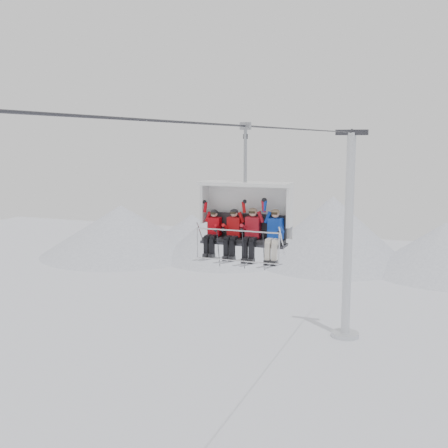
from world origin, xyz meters
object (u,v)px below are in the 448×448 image
(skier_center_left, at_px, (233,232))
(skier_far_right, at_px, (274,233))
(chairlift_carrier, at_px, (246,212))
(skier_far_left, at_px, (213,231))
(lift_tower_right, at_px, (348,251))
(skier_center_right, at_px, (252,232))

(skier_center_left, distance_m, skier_far_right, 1.27)
(chairlift_carrier, height_order, skier_far_left, chairlift_carrier)
(skier_center_left, xyz_separation_m, skier_far_right, (1.27, 0.01, 0.02))
(lift_tower_right, xyz_separation_m, skier_far_left, (-0.95, -20.47, 4.40))
(chairlift_carrier, height_order, skier_far_right, chairlift_carrier)
(skier_far_right, bearing_deg, skier_center_left, -179.71)
(lift_tower_right, bearing_deg, chairlift_carrier, -90.00)
(skier_far_left, xyz_separation_m, skier_center_right, (1.23, 0.01, 0.05))
(lift_tower_right, relative_size, skier_far_right, 7.99)
(skier_center_left, bearing_deg, lift_tower_right, 89.14)
(skier_center_right, bearing_deg, skier_far_right, -0.01)
(skier_far_right, bearing_deg, skier_center_right, 179.99)
(skier_center_left, bearing_deg, skier_far_left, -179.38)
(lift_tower_right, xyz_separation_m, skier_far_right, (0.97, -20.46, 4.45))
(chairlift_carrier, relative_size, skier_far_left, 2.36)
(skier_center_left, bearing_deg, skier_far_right, 0.29)
(lift_tower_right, relative_size, skier_far_left, 7.99)
(chairlift_carrier, xyz_separation_m, skier_far_left, (-0.95, -0.33, -0.57))
(chairlift_carrier, distance_m, skier_center_left, 0.71)
(skier_far_left, distance_m, skier_far_right, 1.91)
(skier_center_right, height_order, skier_far_right, skier_center_right)
(skier_far_left, bearing_deg, chairlift_carrier, 19.05)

